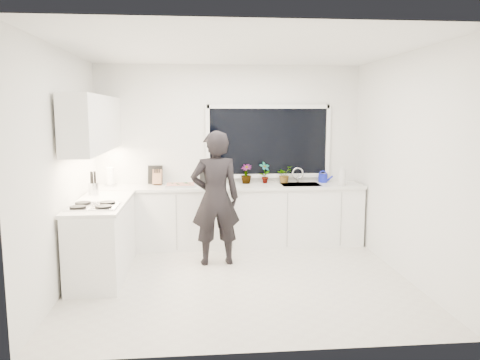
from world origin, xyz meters
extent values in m
cube|color=beige|center=(0.00, 0.00, -0.01)|extent=(4.00, 3.50, 0.02)
cube|color=white|center=(0.00, 1.76, 1.35)|extent=(4.00, 0.02, 2.70)
cube|color=white|center=(-2.01, 0.00, 1.35)|extent=(0.02, 3.50, 2.70)
cube|color=white|center=(2.01, 0.00, 1.35)|extent=(0.02, 3.50, 2.70)
cube|color=white|center=(0.00, 0.00, 2.71)|extent=(4.00, 3.50, 0.02)
cube|color=black|center=(0.60, 1.73, 1.55)|extent=(1.80, 0.02, 1.00)
cube|color=white|center=(0.00, 1.45, 0.44)|extent=(3.92, 0.58, 0.88)
cube|color=white|center=(-1.67, 0.35, 0.44)|extent=(0.58, 1.60, 0.88)
cube|color=silver|center=(0.00, 1.44, 0.90)|extent=(3.94, 0.62, 0.04)
cube|color=silver|center=(-1.67, 0.35, 0.90)|extent=(0.62, 1.60, 0.04)
cube|color=white|center=(-1.79, 0.70, 1.85)|extent=(0.34, 2.10, 0.70)
cube|color=silver|center=(1.05, 1.45, 0.87)|extent=(0.58, 0.42, 0.14)
cylinder|color=silver|center=(1.05, 1.65, 1.03)|extent=(0.03, 0.03, 0.22)
cube|color=black|center=(-1.69, 0.00, 0.94)|extent=(0.56, 0.48, 0.03)
imported|color=black|center=(-0.26, 0.62, 0.88)|extent=(0.68, 0.48, 1.76)
cube|color=#B6B6BA|center=(-0.74, 1.42, 0.94)|extent=(0.45, 0.34, 0.03)
cube|color=red|center=(-0.74, 1.42, 0.95)|extent=(0.41, 0.30, 0.01)
cylinder|color=#131CB3|center=(1.44, 1.61, 0.98)|extent=(0.17, 0.17, 0.13)
cylinder|color=white|center=(-1.77, 1.55, 1.05)|extent=(0.13, 0.13, 0.26)
cube|color=olive|center=(-1.09, 1.59, 1.03)|extent=(0.14, 0.11, 0.22)
cylinder|color=silver|center=(-1.85, 0.80, 1.00)|extent=(0.15, 0.15, 0.16)
cube|color=black|center=(-1.13, 1.69, 1.06)|extent=(0.22, 0.04, 0.28)
cube|color=black|center=(-0.33, 1.69, 1.07)|extent=(0.25, 0.08, 0.30)
imported|color=#26662D|center=(-0.12, 1.61, 1.05)|extent=(0.14, 0.16, 0.26)
imported|color=#26662D|center=(0.25, 1.61, 1.07)|extent=(0.21, 0.21, 0.29)
imported|color=#26662D|center=(0.53, 1.61, 1.08)|extent=(0.20, 0.17, 0.33)
imported|color=#26662D|center=(0.83, 1.61, 1.05)|extent=(0.31, 0.31, 0.26)
imported|color=#D8BF66|center=(1.65, 1.30, 1.08)|extent=(0.17, 0.17, 0.32)
imported|color=#D8BF66|center=(1.65, 1.30, 1.01)|extent=(0.11, 0.11, 0.18)
camera|label=1|loc=(-0.50, -5.38, 1.99)|focal=35.00mm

